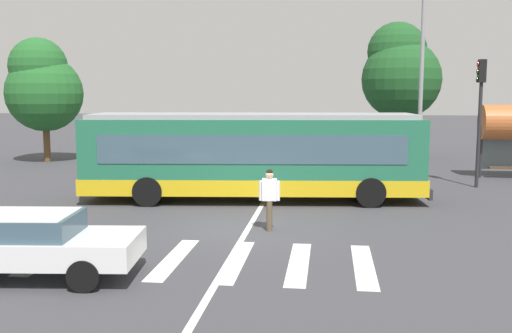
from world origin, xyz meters
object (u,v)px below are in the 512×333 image
city_transit_bus (253,156)px  parked_car_blue (328,153)px  parked_car_champagne (168,152)px  background_tree_right (400,71)px  parked_car_teal (224,151)px  twin_arm_street_lamp (422,57)px  background_tree_left (43,86)px  pedestrian_crossing_street (269,196)px  traffic_light_far_corner (480,103)px  foreground_sedan (27,242)px  parked_car_silver (272,152)px

city_transit_bus → parked_car_blue: 9.30m
parked_car_champagne → background_tree_right: 14.16m
parked_car_teal → twin_arm_street_lamp: bearing=-3.4°
parked_car_teal → parked_car_blue: same height
background_tree_left → city_transit_bus: bearing=-37.8°
background_tree_left → parked_car_blue: bearing=-3.6°
parked_car_blue → city_transit_bus: bearing=-106.4°
parked_car_teal → background_tree_left: bearing=176.5°
background_tree_left → parked_car_teal: bearing=-3.5°
pedestrian_crossing_street → background_tree_right: size_ratio=0.22×
traffic_light_far_corner → background_tree_right: (-1.90, 10.62, 1.58)m
foreground_sedan → twin_arm_street_lamp: size_ratio=0.53×
parked_car_champagne → city_transit_bus: bearing=-57.2°
city_transit_bus → parked_car_teal: size_ratio=2.65×
foreground_sedan → twin_arm_street_lamp: (10.47, 17.79, 4.67)m
city_transit_bus → parked_car_silver: size_ratio=2.67×
parked_car_champagne → parked_car_blue: (8.08, 0.41, 0.00)m
parked_car_blue → parked_car_silver: bearing=173.0°
parked_car_champagne → traffic_light_far_corner: 14.98m
parked_car_teal → parked_car_blue: 5.35m
foreground_sedan → background_tree_left: 21.37m
parked_car_teal → twin_arm_street_lamp: (9.69, -0.58, 4.67)m
traffic_light_far_corner → background_tree_right: bearing=100.2°
foreground_sedan → parked_car_blue: (6.12, 18.04, 0.00)m
city_transit_bus → pedestrian_crossing_street: size_ratio=7.01×
parked_car_teal → parked_car_silver: 2.51m
parked_car_teal → background_tree_left: size_ratio=0.68×
pedestrian_crossing_street → foreground_sedan: 6.54m
foreground_sedan → parked_car_teal: 18.39m
parked_car_champagne → twin_arm_street_lamp: bearing=0.8°
parked_car_champagne → background_tree_right: bearing=26.5°
parked_car_blue → background_tree_left: background_tree_left is taller
city_transit_bus → foreground_sedan: (-3.51, -9.14, -0.82)m
pedestrian_crossing_street → background_tree_left: size_ratio=0.26×
city_transit_bus → background_tree_left: bearing=142.2°
foreground_sedan → parked_car_teal: same height
twin_arm_street_lamp → parked_car_champagne: bearing=-179.2°
twin_arm_street_lamp → background_tree_left: size_ratio=1.31×
parked_car_teal → twin_arm_street_lamp: size_ratio=0.52×
foreground_sedan → background_tree_right: size_ratio=0.60×
city_transit_bus → parked_car_champagne: (-5.46, 8.48, -0.82)m
twin_arm_street_lamp → pedestrian_crossing_street: bearing=-114.4°
parked_car_champagne → parked_car_blue: size_ratio=1.00×
parked_car_silver → background_tree_left: bearing=177.2°
parked_car_champagne → pedestrian_crossing_street: bearing=-63.3°
city_transit_bus → parked_car_blue: city_transit_bus is taller
city_transit_bus → background_tree_right: background_tree_right is taller
city_transit_bus → parked_car_champagne: 10.12m
parked_car_teal → pedestrian_crossing_street: bearing=-74.6°
foreground_sedan → parked_car_champagne: (-1.96, 17.63, 0.00)m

